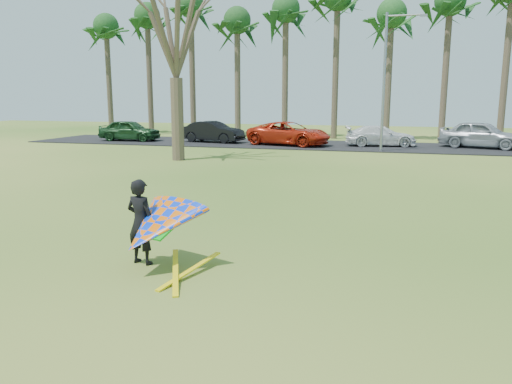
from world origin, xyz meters
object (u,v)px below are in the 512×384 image
(kite_flyer, at_px, (154,226))
(car_3, at_px, (381,136))
(car_2, at_px, (289,133))
(car_4, at_px, (481,134))
(car_1, at_px, (213,132))
(car_0, at_px, (130,130))
(streetlight, at_px, (387,76))
(bare_tree_left, at_px, (175,22))

(kite_flyer, bearing_deg, car_3, 83.15)
(car_2, xyz_separation_m, car_4, (12.13, 1.50, 0.07))
(car_2, relative_size, car_3, 1.23)
(car_4, bearing_deg, car_1, 112.55)
(car_4, bearing_deg, car_0, 113.08)
(car_2, bearing_deg, car_4, -68.14)
(car_0, xyz_separation_m, kite_flyer, (14.93, -24.77, 0.02))
(car_1, height_order, car_2, car_2)
(car_2, distance_m, car_3, 6.04)
(car_1, relative_size, car_2, 0.80)
(car_4, bearing_deg, kite_flyer, -179.78)
(car_3, bearing_deg, streetlight, 175.97)
(car_0, distance_m, car_4, 24.25)
(bare_tree_left, xyz_separation_m, streetlight, (10.16, 7.00, -2.45))
(bare_tree_left, height_order, car_4, bare_tree_left)
(car_4, bearing_deg, bare_tree_left, 143.27)
(bare_tree_left, distance_m, car_1, 11.64)
(kite_flyer, bearing_deg, car_2, 96.58)
(streetlight, relative_size, car_0, 1.78)
(streetlight, distance_m, car_1, 12.81)
(car_0, height_order, kite_flyer, kite_flyer)
(streetlight, xyz_separation_m, car_2, (-6.27, 2.12, -3.62))
(car_1, height_order, car_3, car_1)
(bare_tree_left, height_order, car_3, bare_tree_left)
(car_1, relative_size, car_3, 0.99)
(streetlight, distance_m, car_0, 18.84)
(car_1, xyz_separation_m, car_3, (11.64, 0.45, -0.08))
(bare_tree_left, height_order, car_0, bare_tree_left)
(streetlight, height_order, car_0, streetlight)
(bare_tree_left, xyz_separation_m, car_3, (9.83, 10.18, -6.19))
(bare_tree_left, relative_size, car_2, 1.73)
(car_2, xyz_separation_m, car_3, (5.94, 1.07, -0.12))
(bare_tree_left, relative_size, car_4, 1.94)
(car_1, bearing_deg, car_2, -86.95)
(car_0, bearing_deg, kite_flyer, -151.55)
(car_1, bearing_deg, car_0, 104.09)
(car_4, bearing_deg, streetlight, 141.43)
(car_1, distance_m, car_4, 17.85)
(bare_tree_left, distance_m, car_0, 13.74)
(streetlight, bearing_deg, kite_flyer, -98.62)
(car_1, distance_m, car_3, 11.65)
(car_2, height_order, kite_flyer, kite_flyer)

